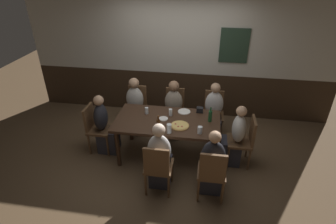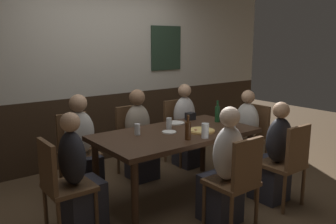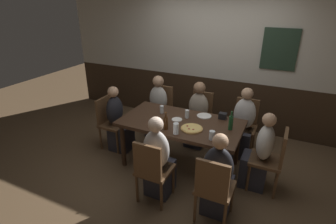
% 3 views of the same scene
% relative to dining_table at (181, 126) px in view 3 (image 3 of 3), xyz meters
% --- Properties ---
extents(ground_plane, '(12.00, 12.00, 0.00)m').
position_rel_dining_table_xyz_m(ground_plane, '(0.00, 0.00, -0.66)').
color(ground_plane, brown).
extents(wall_back, '(6.40, 0.13, 2.60)m').
position_rel_dining_table_xyz_m(wall_back, '(0.01, 1.65, 0.64)').
color(wall_back, '#332316').
rests_on(wall_back, ground_plane).
extents(dining_table, '(1.74, 0.93, 0.74)m').
position_rel_dining_table_xyz_m(dining_table, '(0.00, 0.00, 0.00)').
color(dining_table, '#382316').
rests_on(dining_table, ground_plane).
extents(chair_left_far, '(0.40, 0.40, 0.88)m').
position_rel_dining_table_xyz_m(chair_left_far, '(-0.77, 0.88, -0.17)').
color(chair_left_far, brown).
rests_on(chair_left_far, ground_plane).
extents(chair_mid_near, '(0.40, 0.40, 0.88)m').
position_rel_dining_table_xyz_m(chair_mid_near, '(0.00, -0.88, -0.17)').
color(chair_mid_near, brown).
rests_on(chair_mid_near, ground_plane).
extents(chair_right_near, '(0.40, 0.40, 0.88)m').
position_rel_dining_table_xyz_m(chair_right_near, '(0.77, -0.88, -0.17)').
color(chair_right_near, brown).
rests_on(chair_right_near, ground_plane).
extents(chair_mid_far, '(0.40, 0.40, 0.88)m').
position_rel_dining_table_xyz_m(chair_mid_far, '(0.00, 0.88, -0.17)').
color(chair_mid_far, brown).
rests_on(chair_mid_far, ground_plane).
extents(chair_head_east, '(0.40, 0.40, 0.88)m').
position_rel_dining_table_xyz_m(chair_head_east, '(1.29, 0.00, -0.17)').
color(chair_head_east, brown).
rests_on(chair_head_east, ground_plane).
extents(chair_right_far, '(0.40, 0.40, 0.88)m').
position_rel_dining_table_xyz_m(chair_right_far, '(0.77, 0.88, -0.17)').
color(chair_right_far, brown).
rests_on(chair_right_far, ground_plane).
extents(chair_head_west, '(0.40, 0.40, 0.88)m').
position_rel_dining_table_xyz_m(chair_head_west, '(-1.29, 0.00, -0.17)').
color(chair_head_west, brown).
rests_on(chair_head_west, ground_plane).
extents(person_left_far, '(0.34, 0.37, 1.13)m').
position_rel_dining_table_xyz_m(person_left_far, '(-0.77, 0.72, -0.19)').
color(person_left_far, '#2D2D38').
rests_on(person_left_far, ground_plane).
extents(person_mid_near, '(0.34, 0.37, 1.13)m').
position_rel_dining_table_xyz_m(person_mid_near, '(0.00, -0.72, -0.19)').
color(person_mid_near, '#2D2D38').
rests_on(person_mid_near, ground_plane).
extents(person_right_near, '(0.34, 0.37, 1.09)m').
position_rel_dining_table_xyz_m(person_right_near, '(0.77, -0.72, -0.21)').
color(person_right_near, '#2D2D38').
rests_on(person_right_near, ground_plane).
extents(person_mid_far, '(0.34, 0.37, 1.12)m').
position_rel_dining_table_xyz_m(person_mid_far, '(-0.00, 0.72, -0.19)').
color(person_mid_far, '#2D2D38').
rests_on(person_mid_far, ground_plane).
extents(person_head_east, '(0.37, 0.34, 1.09)m').
position_rel_dining_table_xyz_m(person_head_east, '(1.12, 0.00, -0.21)').
color(person_head_east, '#2D2D38').
rests_on(person_head_east, ground_plane).
extents(person_right_far, '(0.34, 0.37, 1.13)m').
position_rel_dining_table_xyz_m(person_right_far, '(0.77, 0.72, -0.19)').
color(person_right_far, '#2D2D38').
rests_on(person_right_far, ground_plane).
extents(person_head_west, '(0.37, 0.34, 1.10)m').
position_rel_dining_table_xyz_m(person_head_west, '(-1.12, 0.00, -0.20)').
color(person_head_west, '#2D2D38').
rests_on(person_head_west, ground_plane).
extents(pizza, '(0.30, 0.30, 0.03)m').
position_rel_dining_table_xyz_m(pizza, '(0.22, -0.16, 0.09)').
color(pizza, tan).
rests_on(pizza, dining_table).
extents(tumbler_short, '(0.07, 0.07, 0.12)m').
position_rel_dining_table_xyz_m(tumbler_short, '(0.55, -0.31, 0.13)').
color(tumbler_short, silver).
rests_on(tumbler_short, dining_table).
extents(tumbler_water, '(0.06, 0.06, 0.12)m').
position_rel_dining_table_xyz_m(tumbler_water, '(-0.39, 0.16, 0.13)').
color(tumbler_water, silver).
rests_on(tumbler_water, dining_table).
extents(beer_glass_half, '(0.06, 0.06, 0.12)m').
position_rel_dining_table_xyz_m(beer_glass_half, '(0.03, 0.16, 0.13)').
color(beer_glass_half, silver).
rests_on(beer_glass_half, dining_table).
extents(highball_clear, '(0.07, 0.07, 0.15)m').
position_rel_dining_table_xyz_m(highball_clear, '(0.08, -0.37, 0.14)').
color(highball_clear, silver).
rests_on(highball_clear, dining_table).
extents(beer_bottle_green, '(0.06, 0.06, 0.26)m').
position_rel_dining_table_xyz_m(beer_bottle_green, '(0.70, 0.07, 0.18)').
color(beer_bottle_green, '#194723').
rests_on(beer_bottle_green, dining_table).
extents(beer_bottle_brown, '(0.06, 0.06, 0.25)m').
position_rel_dining_table_xyz_m(beer_bottle_brown, '(-0.09, -0.31, 0.18)').
color(beer_bottle_brown, '#42230F').
rests_on(beer_bottle_brown, dining_table).
extents(plate_white_large, '(0.22, 0.22, 0.01)m').
position_rel_dining_table_xyz_m(plate_white_large, '(0.24, 0.32, 0.08)').
color(plate_white_large, white).
rests_on(plate_white_large, dining_table).
extents(plate_white_small, '(0.15, 0.15, 0.01)m').
position_rel_dining_table_xyz_m(plate_white_small, '(-0.07, 0.02, 0.08)').
color(plate_white_small, white).
rests_on(plate_white_small, dining_table).
extents(condiment_caddy, '(0.11, 0.09, 0.09)m').
position_rel_dining_table_xyz_m(condiment_caddy, '(0.52, 0.35, 0.12)').
color(condiment_caddy, black).
rests_on(condiment_caddy, dining_table).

